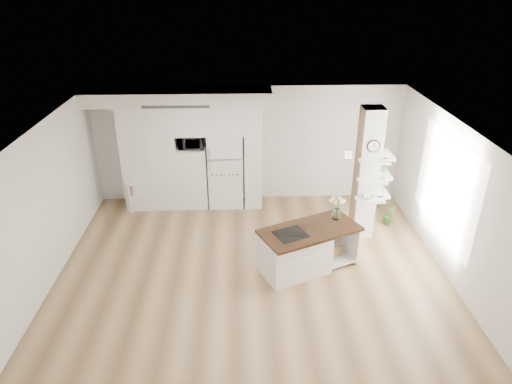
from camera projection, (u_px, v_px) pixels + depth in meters
floor at (252, 269)px, 8.40m from camera, size 7.00×6.00×0.01m
room at (251, 178)px, 7.59m from camera, size 7.04×6.04×2.72m
cabinet_wall at (183, 144)px, 10.10m from camera, size 4.00×0.71×2.70m
refrigerator at (226, 169)px, 10.42m from camera, size 0.78×0.69×1.75m
column at (372, 176)px, 8.90m from camera, size 0.69×0.90×2.70m
window at (446, 186)px, 8.12m from camera, size 0.00×2.40×2.40m
pendant_light at (352, 158)px, 7.66m from camera, size 0.12×0.12×0.10m
kitchen_island at (300, 250)px, 8.23m from camera, size 1.98×1.53×1.37m
bookshelf at (143, 196)px, 10.45m from camera, size 0.68×0.54×0.71m
floor_plant_a at (389, 215)px, 9.80m from camera, size 0.26×0.21×0.47m
floor_plant_b at (377, 196)px, 10.64m from camera, size 0.27×0.27×0.45m
microwave at (191, 142)px, 10.04m from camera, size 0.54×0.37×0.30m
shelf_plant at (383, 164)px, 8.98m from camera, size 0.27×0.23×0.30m
decor_bowl at (369, 197)px, 8.84m from camera, size 0.22×0.22×0.05m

